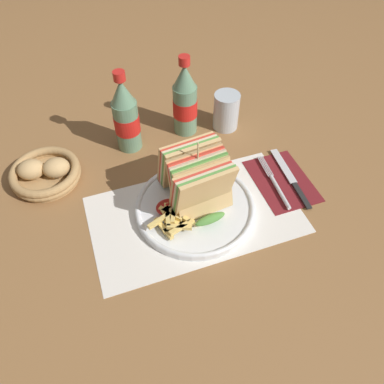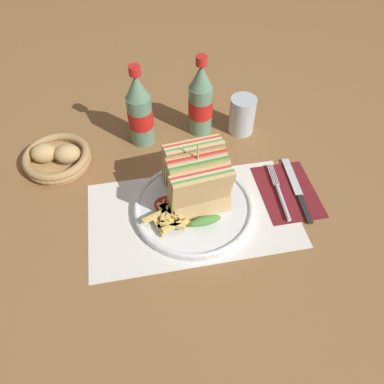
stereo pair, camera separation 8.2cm
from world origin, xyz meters
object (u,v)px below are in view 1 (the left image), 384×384
(club_sandwich, at_px, (197,179))
(plate_main, at_px, (195,207))
(bread_basket, at_px, (45,173))
(fork, at_px, (277,186))
(coke_bottle_near, at_px, (126,117))
(knife, at_px, (291,178))
(coke_bottle_far, at_px, (185,101))
(glass_near, at_px, (226,113))

(club_sandwich, bearing_deg, plate_main, -117.82)
(club_sandwich, bearing_deg, bread_basket, 149.15)
(fork, xyz_separation_m, coke_bottle_near, (-0.29, 0.26, 0.08))
(knife, xyz_separation_m, coke_bottle_far, (-0.18, 0.26, 0.09))
(glass_near, distance_m, bread_basket, 0.48)
(coke_bottle_near, height_order, bread_basket, coke_bottle_near)
(coke_bottle_far, bearing_deg, fork, -64.26)
(knife, bearing_deg, bread_basket, 164.22)
(coke_bottle_far, bearing_deg, glass_near, -11.40)
(plate_main, xyz_separation_m, bread_basket, (-0.30, 0.21, 0.01))
(knife, height_order, glass_near, glass_near)
(coke_bottle_far, bearing_deg, knife, -55.63)
(club_sandwich, height_order, coke_bottle_near, coke_bottle_near)
(bread_basket, bearing_deg, coke_bottle_near, 13.25)
(bread_basket, bearing_deg, club_sandwich, -30.85)
(plate_main, bearing_deg, knife, 2.50)
(knife, bearing_deg, club_sandwich, -178.40)
(plate_main, height_order, bread_basket, bread_basket)
(coke_bottle_far, xyz_separation_m, glass_near, (0.11, -0.02, -0.05))
(fork, bearing_deg, bread_basket, 161.21)
(fork, distance_m, knife, 0.05)
(coke_bottle_near, relative_size, bread_basket, 1.32)
(plate_main, relative_size, bread_basket, 1.63)
(knife, distance_m, coke_bottle_far, 0.33)
(club_sandwich, distance_m, glass_near, 0.29)
(plate_main, height_order, knife, plate_main)
(fork, height_order, coke_bottle_far, coke_bottle_far)
(fork, bearing_deg, club_sandwich, 176.86)
(club_sandwich, xyz_separation_m, fork, (0.19, -0.02, -0.07))
(knife, relative_size, bread_basket, 1.22)
(club_sandwich, bearing_deg, coke_bottle_near, 112.24)
(bread_basket, bearing_deg, coke_bottle_far, 9.79)
(coke_bottle_near, relative_size, coke_bottle_far, 1.00)
(plate_main, height_order, club_sandwich, club_sandwich)
(plate_main, distance_m, coke_bottle_near, 0.28)
(glass_near, bearing_deg, knife, -73.54)
(plate_main, bearing_deg, coke_bottle_far, 75.59)
(coke_bottle_far, height_order, glass_near, coke_bottle_far)
(coke_bottle_far, bearing_deg, bread_basket, -170.21)
(plate_main, distance_m, fork, 0.20)
(coke_bottle_near, xyz_separation_m, bread_basket, (-0.22, -0.05, -0.07))
(fork, bearing_deg, knife, 21.08)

